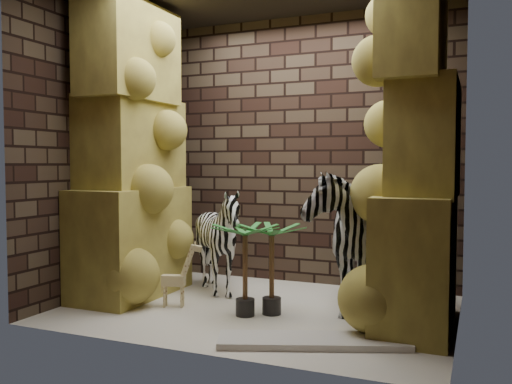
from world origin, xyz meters
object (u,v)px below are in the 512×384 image
at_px(zebra_right, 339,227).
at_px(palm_back, 245,269).
at_px(surfboard, 313,341).
at_px(giraffe_toy, 174,273).
at_px(palm_front, 272,269).
at_px(zebra_left, 219,247).

xyz_separation_m(zebra_right, palm_back, (-0.71, -0.56, -0.35)).
relative_size(palm_back, surfboard, 0.58).
bearing_deg(surfboard, palm_back, 126.73).
height_order(palm_back, surfboard, palm_back).
height_order(giraffe_toy, palm_back, palm_back).
bearing_deg(giraffe_toy, surfboard, -35.43).
height_order(giraffe_toy, surfboard, giraffe_toy).
distance_m(zebra_right, surfboard, 1.29).
bearing_deg(giraffe_toy, palm_back, -17.69).
relative_size(palm_front, palm_back, 0.99).
bearing_deg(palm_back, surfboard, -32.43).
bearing_deg(palm_back, palm_front, 34.14).
xyz_separation_m(palm_front, surfboard, (0.58, -0.63, -0.39)).
relative_size(giraffe_toy, palm_front, 0.78).
relative_size(zebra_left, giraffe_toy, 1.71).
bearing_deg(giraffe_toy, zebra_left, 55.91).
distance_m(palm_back, surfboard, 1.00).
bearing_deg(zebra_left, surfboard, -39.13).
height_order(zebra_right, palm_front, zebra_right).
xyz_separation_m(zebra_left, palm_back, (0.56, -0.60, -0.08)).
height_order(palm_front, surfboard, palm_front).
distance_m(zebra_right, giraffe_toy, 1.62).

